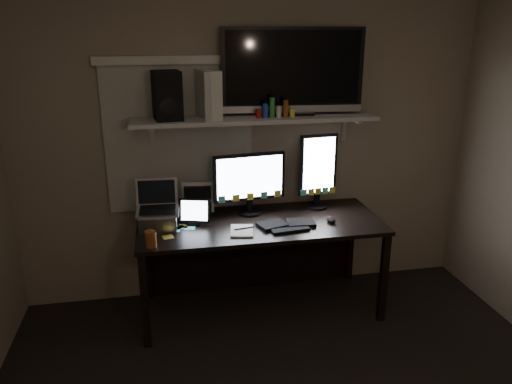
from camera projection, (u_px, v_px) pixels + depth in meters
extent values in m
plane|color=#826D5D|center=(251.00, 142.00, 3.89)|extent=(3.60, 0.00, 3.60)
cube|color=beige|center=(180.00, 139.00, 3.76)|extent=(1.10, 0.02, 1.10)
cube|color=black|center=(260.00, 224.00, 3.71)|extent=(1.80, 0.75, 0.03)
cube|color=black|center=(252.00, 248.00, 4.15)|extent=(1.80, 0.02, 0.70)
cube|color=black|center=(145.00, 301.00, 3.35)|extent=(0.05, 0.05, 0.70)
cube|color=black|center=(384.00, 278.00, 3.66)|extent=(0.05, 0.05, 0.70)
cube|color=black|center=(146.00, 258.00, 3.98)|extent=(0.05, 0.05, 0.70)
cube|color=black|center=(350.00, 241.00, 4.29)|extent=(0.05, 0.05, 0.70)
cube|color=#AFAFAA|center=(255.00, 119.00, 3.65)|extent=(1.80, 0.35, 0.03)
cube|color=black|center=(249.00, 183.00, 3.78)|extent=(0.56, 0.13, 0.49)
cube|color=black|center=(318.00, 171.00, 3.90)|extent=(0.31, 0.09, 0.60)
cube|color=black|center=(287.00, 224.00, 3.63)|extent=(0.44, 0.21, 0.03)
ellipsoid|color=black|center=(331.00, 220.00, 3.69)|extent=(0.07, 0.10, 0.04)
cube|color=silver|center=(242.00, 231.00, 3.52)|extent=(0.19, 0.25, 0.01)
cube|color=black|center=(194.00, 212.00, 3.62)|extent=(0.25, 0.15, 0.20)
cube|color=black|center=(198.00, 199.00, 3.80)|extent=(0.21, 0.12, 0.25)
cube|color=#A8A8AD|center=(157.00, 207.00, 3.53)|extent=(0.31, 0.26, 0.34)
cylinder|color=brown|center=(151.00, 239.00, 3.27)|extent=(0.09, 0.09, 0.11)
cube|color=black|center=(292.00, 72.00, 3.65)|extent=(1.06, 0.28, 0.63)
cube|color=beige|center=(209.00, 94.00, 3.54)|extent=(0.17, 0.30, 0.34)
cube|color=black|center=(167.00, 95.00, 3.48)|extent=(0.21, 0.25, 0.34)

